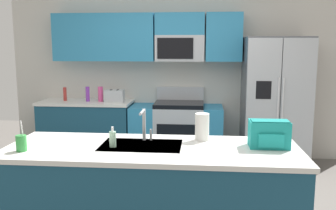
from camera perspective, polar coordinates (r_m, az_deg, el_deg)
name	(u,v)px	position (r m, az deg, el deg)	size (l,w,h in m)	color
kitchen_wall_unit	(168,63)	(5.73, 0.00, 6.55)	(5.20, 0.43, 2.60)	beige
back_counter	(87,130)	(5.83, -12.38, -3.76)	(1.39, 0.63, 0.90)	navy
range_oven	(177,132)	(5.58, 1.32, -4.21)	(1.36, 0.61, 1.10)	#B7BABF
refrigerator	(275,103)	(5.50, 16.10, 0.36)	(0.90, 0.76, 1.85)	#4C4F54
island_counter	(152,198)	(3.24, -2.42, -14.10)	(2.43, 0.88, 0.90)	navy
toaster	(114,96)	(5.57, -8.24, 1.40)	(0.28, 0.16, 0.18)	#B7BABF
pepper_mill	(65,94)	(5.84, -15.56, 1.63)	(0.05, 0.05, 0.20)	#B2332D
bottle_pink	(101,94)	(5.66, -10.33, 1.67)	(0.07, 0.07, 0.22)	#EA4C93
bottle_purple	(88,94)	(5.70, -12.26, 1.66)	(0.06, 0.06, 0.22)	purple
sink_faucet	(144,122)	(3.25, -3.68, -2.65)	(0.09, 0.21, 0.28)	#B7BABF
drink_cup_green	(21,143)	(3.17, -21.63, -5.45)	(0.08, 0.08, 0.25)	green
soap_dispenser	(113,139)	(3.11, -8.51, -5.17)	(0.06, 0.06, 0.17)	#A5D8B2
paper_towel_roll	(202,127)	(3.29, 5.26, -3.38)	(0.12, 0.12, 0.24)	white
backpack	(269,133)	(3.16, 15.28, -4.23)	(0.32, 0.22, 0.23)	teal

